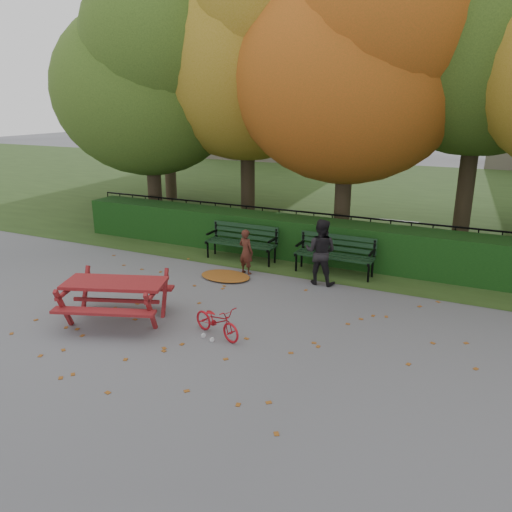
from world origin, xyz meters
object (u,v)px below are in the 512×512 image
at_px(tree_b, 254,42).
at_px(bench_right, 335,251).
at_px(tree_a, 152,75).
at_px(child, 246,252).
at_px(adult, 321,252).
at_px(tree_f, 168,46).
at_px(tree_c, 361,58).
at_px(bicycle, 217,321).
at_px(bench_left, 242,239).
at_px(tree_d, 506,4).
at_px(picnic_table, 115,290).

distance_m(tree_b, bench_right, 6.76).
relative_size(tree_a, child, 7.13).
bearing_deg(adult, tree_b, -49.47).
distance_m(tree_f, bench_right, 11.19).
bearing_deg(tree_c, child, -116.30).
height_order(adult, bicycle, adult).
bearing_deg(tree_b, bench_left, -69.42).
xyz_separation_m(tree_f, bench_right, (8.23, -5.54, -5.17)).
distance_m(tree_c, tree_d, 3.50).
bearing_deg(bench_left, bench_right, 0.00).
distance_m(tree_a, bench_right, 7.69).
relative_size(tree_b, tree_d, 0.92).
relative_size(bench_right, bicycle, 1.70).
relative_size(tree_f, adult, 6.38).
relative_size(tree_c, picnic_table, 3.70).
xyz_separation_m(tree_a, tree_c, (6.02, 0.38, 0.30)).
distance_m(adult, bicycle, 3.31).
height_order(picnic_table, child, child).
xyz_separation_m(tree_c, adult, (0.17, -3.06, -4.10)).
xyz_separation_m(tree_b, bench_left, (1.14, -3.04, -4.88)).
distance_m(tree_c, bench_left, 5.31).
xyz_separation_m(tree_d, picnic_table, (-5.55, -7.78, -5.39)).
bearing_deg(tree_a, picnic_table, -60.15).
bearing_deg(tree_a, tree_b, 23.05).
distance_m(tree_d, bicycle, 10.11).
bearing_deg(adult, tree_a, -24.73).
bearing_deg(picnic_table, tree_a, 99.65).
bearing_deg(tree_b, tree_c, -13.45).
distance_m(tree_d, picnic_table, 10.97).
bearing_deg(tree_d, tree_b, -175.62).
relative_size(tree_a, bicycle, 7.08).
xyz_separation_m(bench_left, picnic_table, (-0.37, -4.25, 0.07)).
bearing_deg(picnic_table, bicycle, -12.83).
xyz_separation_m(tree_d, adult, (-2.88, -4.33, -5.26)).
relative_size(tree_d, adult, 6.66).
bearing_deg(tree_d, bench_right, -128.23).
bearing_deg(bicycle, tree_a, 61.36).
distance_m(tree_d, adult, 7.40).
height_order(tree_a, child, tree_a).
bearing_deg(child, tree_d, -121.91).
distance_m(bench_left, picnic_table, 4.26).
bearing_deg(tree_b, picnic_table, -83.98).
height_order(tree_a, tree_b, tree_b).
relative_size(child, bicycle, 0.99).
bearing_deg(tree_c, tree_f, 157.65).
xyz_separation_m(tree_c, tree_d, (3.04, 1.27, 1.16)).
relative_size(tree_f, bench_right, 5.10).
height_order(tree_a, bench_right, tree_a).
xyz_separation_m(tree_c, bench_left, (-2.13, -2.26, -4.30)).
height_order(bench_right, picnic_table, bench_right).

